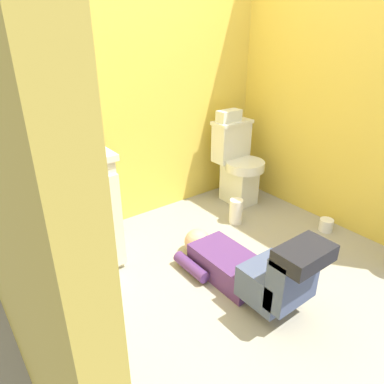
{
  "coord_description": "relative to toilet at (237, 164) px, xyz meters",
  "views": [
    {
      "loc": [
        -1.35,
        -1.43,
        1.53
      ],
      "look_at": [
        0.03,
        0.38,
        0.45
      ],
      "focal_mm": 33.16,
      "sensor_mm": 36.0,
      "label": 1
    }
  ],
  "objects": [
    {
      "name": "wall_right",
      "position": [
        0.4,
        -0.76,
        0.83
      ],
      "size": [
        0.08,
        2.11,
        2.4
      ],
      "primitive_type": "cube",
      "color": "#E5C54A",
      "rests_on": "ground_plane"
    },
    {
      "name": "paper_towel_roll",
      "position": [
        -0.3,
        -0.32,
        -0.26
      ],
      "size": [
        0.11,
        0.11,
        0.21
      ],
      "primitive_type": "cylinder",
      "color": "white",
      "rests_on": "ground_plane"
    },
    {
      "name": "faucet",
      "position": [
        -1.61,
        0.09,
        0.5
      ],
      "size": [
        0.02,
        0.02,
        0.1
      ],
      "primitive_type": "cylinder",
      "color": "silver",
      "rests_on": "vanity_cabinet"
    },
    {
      "name": "soap_dispenser",
      "position": [
        -1.8,
        0.07,
        0.52
      ],
      "size": [
        0.06,
        0.06,
        0.17
      ],
      "color": "#409B65",
      "rests_on": "vanity_cabinet"
    },
    {
      "name": "toilet",
      "position": [
        0.0,
        0.0,
        0.0
      ],
      "size": [
        0.36,
        0.46,
        0.75
      ],
      "color": "silver",
      "rests_on": "ground_plane"
    },
    {
      "name": "ground_plane",
      "position": [
        -0.83,
        -0.76,
        -0.39
      ],
      "size": [
        2.88,
        3.11,
        0.04
      ],
      "primitive_type": "cube",
      "color": "#9D9989"
    },
    {
      "name": "bottle_white",
      "position": [
        -1.57,
        0.07,
        0.51
      ],
      "size": [
        0.06,
        0.06,
        0.11
      ],
      "primitive_type": "cylinder",
      "color": "white",
      "rests_on": "vanity_cabinet"
    },
    {
      "name": "vanity_cabinet",
      "position": [
        -1.6,
        -0.05,
        0.05
      ],
      "size": [
        0.6,
        0.53,
        0.82
      ],
      "color": "beige",
      "rests_on": "ground_plane"
    },
    {
      "name": "bottle_amber",
      "position": [
        -1.64,
        0.11,
        0.51
      ],
      "size": [
        0.05,
        0.05,
        0.11
      ],
      "primitive_type": "cylinder",
      "color": "gold",
      "rests_on": "vanity_cabinet"
    },
    {
      "name": "bottle_blue",
      "position": [
        -1.7,
        0.03,
        0.52
      ],
      "size": [
        0.06,
        0.06,
        0.14
      ],
      "primitive_type": "cylinder",
      "color": "#3C62B8",
      "rests_on": "vanity_cabinet"
    },
    {
      "name": "wall_back",
      "position": [
        -0.83,
        0.34,
        0.83
      ],
      "size": [
        2.54,
        0.08,
        2.4
      ],
      "primitive_type": "cube",
      "color": "#E5C54A",
      "rests_on": "ground_plane"
    },
    {
      "name": "toilet_paper_roll",
      "position": [
        0.2,
        -0.86,
        -0.32
      ],
      "size": [
        0.11,
        0.11,
        0.1
      ],
      "primitive_type": "cylinder",
      "color": "white",
      "rests_on": "ground_plane"
    },
    {
      "name": "person_plumber",
      "position": [
        -0.83,
        -0.98,
        -0.19
      ],
      "size": [
        0.39,
        1.06,
        0.52
      ],
      "color": "#512D6B",
      "rests_on": "ground_plane"
    },
    {
      "name": "tissue_box",
      "position": [
        -0.05,
        0.09,
        0.43
      ],
      "size": [
        0.22,
        0.11,
        0.1
      ],
      "primitive_type": "cube",
      "color": "silver",
      "rests_on": "toilet"
    },
    {
      "name": "bottle_pink",
      "position": [
        -1.51,
        0.09,
        0.51
      ],
      "size": [
        0.04,
        0.04,
        0.12
      ],
      "primitive_type": "cylinder",
      "color": "pink",
      "rests_on": "vanity_cabinet"
    }
  ]
}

